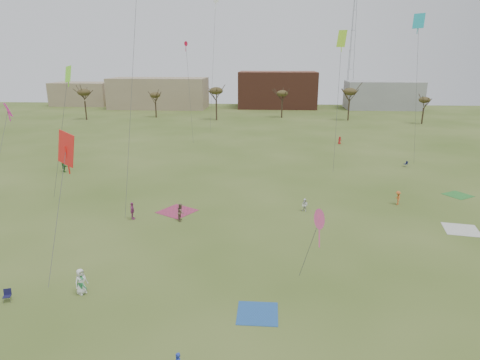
# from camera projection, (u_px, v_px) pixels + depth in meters

# --- Properties ---
(ground) EXTENTS (260.00, 260.00, 0.00)m
(ground) POSITION_uv_depth(u_px,v_px,m) (228.00, 304.00, 28.87)
(ground) COLOR #3C551A
(ground) RESTS_ON ground
(flyer_near_left) EXTENTS (1.04, 1.14, 1.96)m
(flyer_near_left) POSITION_uv_depth(u_px,v_px,m) (81.00, 281.00, 29.89)
(flyer_near_left) COLOR white
(flyer_near_left) RESTS_ON ground
(flyer_near_center) EXTENTS (1.07, 0.85, 1.45)m
(flyer_near_center) POSITION_uv_depth(u_px,v_px,m) (81.00, 285.00, 29.91)
(flyer_near_center) COLOR #2A8047
(flyer_near_center) RESTS_ON ground
(spectator_fore_b) EXTENTS (0.76, 0.94, 1.86)m
(spectator_fore_b) POSITION_uv_depth(u_px,v_px,m) (181.00, 212.00, 43.44)
(spectator_fore_b) COLOR #795B4D
(spectator_fore_b) RESTS_ON ground
(flyer_mid_b) EXTENTS (0.62, 1.06, 1.64)m
(flyer_mid_b) POSITION_uv_depth(u_px,v_px,m) (398.00, 198.00, 48.24)
(flyer_mid_b) COLOR orange
(flyer_mid_b) RESTS_ON ground
(spectator_mid_d) EXTENTS (0.66, 1.17, 1.88)m
(spectator_mid_d) POSITION_uv_depth(u_px,v_px,m) (132.00, 211.00, 43.79)
(spectator_mid_d) COLOR #AB4788
(spectator_mid_d) RESTS_ON ground
(spectator_mid_e) EXTENTS (0.92, 0.90, 1.50)m
(spectator_mid_e) POSITION_uv_depth(u_px,v_px,m) (305.00, 205.00, 46.02)
(spectator_mid_e) COLOR white
(spectator_mid_e) RESTS_ON ground
(flyer_far_a) EXTENTS (1.56, 1.37, 1.70)m
(flyer_far_a) POSITION_uv_depth(u_px,v_px,m) (64.00, 166.00, 62.07)
(flyer_far_a) COLOR #286F25
(flyer_far_a) RESTS_ON ground
(flyer_far_b) EXTENTS (0.87, 0.73, 1.51)m
(flyer_far_b) POSITION_uv_depth(u_px,v_px,m) (340.00, 140.00, 82.08)
(flyer_far_b) COLOR red
(flyer_far_b) RESTS_ON ground
(blanket_blue) EXTENTS (2.74, 2.74, 0.03)m
(blanket_blue) POSITION_uv_depth(u_px,v_px,m) (258.00, 314.00, 27.80)
(blanket_blue) COLOR #265AA7
(blanket_blue) RESTS_ON ground
(blanket_cream) EXTENTS (3.73, 3.73, 0.03)m
(blanket_cream) POSITION_uv_depth(u_px,v_px,m) (461.00, 230.00, 41.32)
(blanket_cream) COLOR silver
(blanket_cream) RESTS_ON ground
(blanket_plum) EXTENTS (4.79, 4.79, 0.03)m
(blanket_plum) POSITION_uv_depth(u_px,v_px,m) (177.00, 211.00, 46.23)
(blanket_plum) COLOR #9F3052
(blanket_plum) RESTS_ON ground
(blanket_olive) EXTENTS (3.80, 3.80, 0.03)m
(blanket_olive) POSITION_uv_depth(u_px,v_px,m) (458.00, 195.00, 51.68)
(blanket_olive) COLOR #2F8333
(blanket_olive) RESTS_ON ground
(camp_chair_left) EXTENTS (0.65, 0.68, 0.87)m
(camp_chair_left) POSITION_uv_depth(u_px,v_px,m) (8.00, 298.00, 29.13)
(camp_chair_left) COLOR #16153A
(camp_chair_left) RESTS_ON ground
(camp_chair_right) EXTENTS (0.66, 0.63, 0.87)m
(camp_chair_right) POSITION_uv_depth(u_px,v_px,m) (405.00, 165.00, 65.18)
(camp_chair_right) COLOR #141939
(camp_chair_right) RESTS_ON ground
(kites_aloft) EXTENTS (56.93, 65.85, 27.35)m
(kites_aloft) POSITION_uv_depth(u_px,v_px,m) (215.00, 11.00, 50.99)
(kites_aloft) COLOR #9CDB24
(kites_aloft) RESTS_ON ground
(tree_line) EXTENTS (117.44, 49.32, 8.91)m
(tree_line) POSITION_uv_depth(u_px,v_px,m) (248.00, 97.00, 102.71)
(tree_line) COLOR #3A2B1E
(tree_line) RESTS_ON ground
(building_tan) EXTENTS (32.00, 14.00, 10.00)m
(building_tan) POSITION_uv_depth(u_px,v_px,m) (159.00, 93.00, 139.85)
(building_tan) COLOR #937F60
(building_tan) RESTS_ON ground
(building_brick) EXTENTS (26.00, 16.00, 12.00)m
(building_brick) POSITION_uv_depth(u_px,v_px,m) (277.00, 90.00, 141.56)
(building_brick) COLOR brown
(building_brick) RESTS_ON ground
(building_grey) EXTENTS (24.00, 12.00, 9.00)m
(building_grey) POSITION_uv_depth(u_px,v_px,m) (383.00, 95.00, 137.64)
(building_grey) COLOR gray
(building_grey) RESTS_ON ground
(building_tan_west) EXTENTS (20.00, 12.00, 8.00)m
(building_tan_west) POSITION_uv_depth(u_px,v_px,m) (82.00, 94.00, 148.91)
(building_tan_west) COLOR #937F60
(building_tan_west) RESTS_ON ground
(radio_tower) EXTENTS (1.51, 1.72, 41.00)m
(radio_tower) POSITION_uv_depth(u_px,v_px,m) (352.00, 49.00, 140.85)
(radio_tower) COLOR #9EA3A8
(radio_tower) RESTS_ON ground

